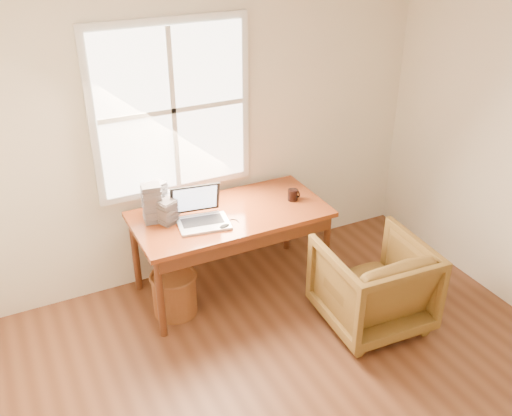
{
  "coord_description": "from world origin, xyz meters",
  "views": [
    {
      "loc": [
        -1.63,
        -1.96,
        3.03
      ],
      "look_at": [
        0.16,
        1.65,
        0.82
      ],
      "focal_mm": 40.0,
      "sensor_mm": 36.0,
      "label": 1
    }
  ],
  "objects_px": {
    "desk": "(230,214)",
    "laptop": "(203,209)",
    "coffee_mug": "(293,195)",
    "armchair": "(373,284)",
    "wicker_stool": "(175,294)",
    "cd_stack_a": "(157,198)"
  },
  "relations": [
    {
      "from": "desk",
      "to": "laptop",
      "type": "distance_m",
      "value": 0.33
    },
    {
      "from": "armchair",
      "to": "coffee_mug",
      "type": "distance_m",
      "value": 1.01
    },
    {
      "from": "wicker_stool",
      "to": "coffee_mug",
      "type": "bearing_deg",
      "value": 3.51
    },
    {
      "from": "desk",
      "to": "wicker_stool",
      "type": "bearing_deg",
      "value": -169.17
    },
    {
      "from": "laptop",
      "to": "armchair",
      "type": "bearing_deg",
      "value": -28.36
    },
    {
      "from": "wicker_stool",
      "to": "cd_stack_a",
      "type": "height_order",
      "value": "cd_stack_a"
    },
    {
      "from": "laptop",
      "to": "coffee_mug",
      "type": "height_order",
      "value": "laptop"
    },
    {
      "from": "desk",
      "to": "coffee_mug",
      "type": "distance_m",
      "value": 0.57
    },
    {
      "from": "armchair",
      "to": "coffee_mug",
      "type": "height_order",
      "value": "coffee_mug"
    },
    {
      "from": "laptop",
      "to": "desk",
      "type": "bearing_deg",
      "value": 28.25
    },
    {
      "from": "cd_stack_a",
      "to": "laptop",
      "type": "bearing_deg",
      "value": -52.08
    },
    {
      "from": "desk",
      "to": "laptop",
      "type": "xyz_separation_m",
      "value": [
        -0.27,
        -0.1,
        0.17
      ]
    },
    {
      "from": "desk",
      "to": "coffee_mug",
      "type": "xyz_separation_m",
      "value": [
        0.57,
        -0.04,
        0.07
      ]
    },
    {
      "from": "coffee_mug",
      "to": "desk",
      "type": "bearing_deg",
      "value": 170.97
    },
    {
      "from": "desk",
      "to": "cd_stack_a",
      "type": "xyz_separation_m",
      "value": [
        -0.54,
        0.25,
        0.16
      ]
    },
    {
      "from": "wicker_stool",
      "to": "coffee_mug",
      "type": "height_order",
      "value": "coffee_mug"
    },
    {
      "from": "desk",
      "to": "coffee_mug",
      "type": "bearing_deg",
      "value": -3.79
    },
    {
      "from": "cd_stack_a",
      "to": "coffee_mug",
      "type": "bearing_deg",
      "value": -14.36
    },
    {
      "from": "laptop",
      "to": "cd_stack_a",
      "type": "distance_m",
      "value": 0.43
    },
    {
      "from": "desk",
      "to": "wicker_stool",
      "type": "relative_size",
      "value": 4.48
    },
    {
      "from": "coffee_mug",
      "to": "wicker_stool",
      "type": "bearing_deg",
      "value": 178.27
    },
    {
      "from": "wicker_stool",
      "to": "laptop",
      "type": "xyz_separation_m",
      "value": [
        0.29,
        0.01,
        0.72
      ]
    }
  ]
}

